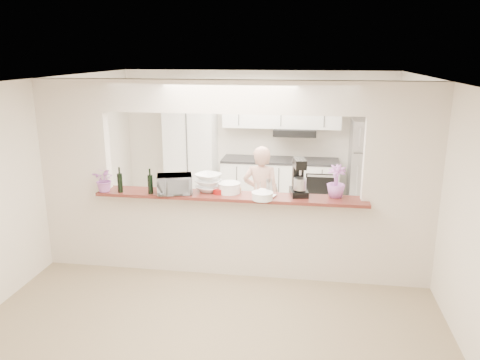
% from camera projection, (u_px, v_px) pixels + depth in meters
% --- Properties ---
extents(floor, '(6.00, 6.00, 0.00)m').
position_uv_depth(floor, '(231.00, 272.00, 6.19)').
color(floor, gray).
rests_on(floor, ground).
extents(tile_overlay, '(5.00, 2.90, 0.01)m').
position_uv_depth(tile_overlay, '(247.00, 229.00, 7.67)').
color(tile_overlay, beige).
rests_on(tile_overlay, floor).
extents(partition, '(5.00, 0.15, 2.50)m').
position_uv_depth(partition, '(231.00, 163.00, 5.80)').
color(partition, beige).
rests_on(partition, floor).
extents(bar_counter, '(3.40, 0.38, 1.09)m').
position_uv_depth(bar_counter, '(231.00, 232.00, 6.03)').
color(bar_counter, beige).
rests_on(bar_counter, floor).
extents(kitchen_cabinets, '(3.15, 0.62, 2.25)m').
position_uv_depth(kitchen_cabinets, '(246.00, 156.00, 8.56)').
color(kitchen_cabinets, white).
rests_on(kitchen_cabinets, floor).
extents(refrigerator, '(0.75, 0.70, 1.70)m').
position_uv_depth(refrigerator, '(371.00, 168.00, 8.20)').
color(refrigerator, '#ADACB1').
rests_on(refrigerator, floor).
extents(flower_left, '(0.30, 0.27, 0.32)m').
position_uv_depth(flower_left, '(105.00, 180.00, 5.94)').
color(flower_left, '#E277D3').
rests_on(flower_left, bar_counter).
extents(wine_bottle_a, '(0.07, 0.07, 0.33)m').
position_uv_depth(wine_bottle_a, '(120.00, 182.00, 5.92)').
color(wine_bottle_a, black).
rests_on(wine_bottle_a, bar_counter).
extents(wine_bottle_b, '(0.06, 0.06, 0.32)m').
position_uv_depth(wine_bottle_b, '(150.00, 184.00, 5.87)').
color(wine_bottle_b, black).
rests_on(wine_bottle_b, bar_counter).
extents(toaster_oven, '(0.50, 0.41, 0.24)m').
position_uv_depth(toaster_oven, '(175.00, 184.00, 5.87)').
color(toaster_oven, '#9E9DA2').
rests_on(toaster_oven, bar_counter).
extents(serving_bowls, '(0.41, 0.41, 0.23)m').
position_uv_depth(serving_bowls, '(208.00, 183.00, 5.96)').
color(serving_bowls, white).
rests_on(serving_bowls, bar_counter).
extents(plate_stack_a, '(0.29, 0.29, 0.13)m').
position_uv_depth(plate_stack_a, '(229.00, 188.00, 5.92)').
color(plate_stack_a, white).
rests_on(plate_stack_a, bar_counter).
extents(plate_stack_b, '(0.26, 0.26, 0.09)m').
position_uv_depth(plate_stack_b, '(262.00, 196.00, 5.65)').
color(plate_stack_b, white).
rests_on(plate_stack_b, bar_counter).
extents(red_bowl, '(0.14, 0.14, 0.07)m').
position_uv_depth(red_bowl, '(219.00, 191.00, 5.89)').
color(red_bowl, maroon).
rests_on(red_bowl, bar_counter).
extents(tan_bowl, '(0.14, 0.14, 0.07)m').
position_uv_depth(tan_bowl, '(236.00, 189.00, 5.96)').
color(tan_bowl, beige).
rests_on(tan_bowl, bar_counter).
extents(utensil_caddy, '(0.27, 0.21, 0.22)m').
position_uv_depth(utensil_caddy, '(266.00, 188.00, 5.78)').
color(utensil_caddy, silver).
rests_on(utensil_caddy, bar_counter).
extents(stand_mixer, '(0.25, 0.35, 0.47)m').
position_uv_depth(stand_mixer, '(299.00, 179.00, 5.79)').
color(stand_mixer, black).
rests_on(stand_mixer, bar_counter).
extents(flower_right, '(0.24, 0.24, 0.40)m').
position_uv_depth(flower_right, '(336.00, 181.00, 5.71)').
color(flower_right, '#D472CB').
rests_on(flower_right, bar_counter).
extents(person, '(0.58, 0.41, 1.50)m').
position_uv_depth(person, '(261.00, 196.00, 6.94)').
color(person, '#D8A18C').
rests_on(person, floor).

